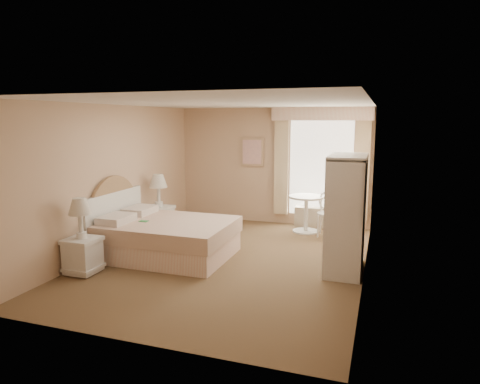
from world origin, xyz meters
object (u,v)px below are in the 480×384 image
(bed, at_px, (163,236))
(nightstand_near, at_px, (82,246))
(nightstand_far, at_px, (159,213))
(cafe_chair, at_px, (329,210))
(armoire, at_px, (346,224))
(round_table, at_px, (306,208))

(bed, bearing_deg, nightstand_near, -122.56)
(nightstand_near, relative_size, nightstand_far, 0.94)
(bed, bearing_deg, cafe_chair, 41.75)
(nightstand_near, bearing_deg, armoire, 20.58)
(bed, relative_size, nightstand_far, 1.77)
(nightstand_near, xyz_separation_m, round_table, (2.70, 3.41, 0.07))
(bed, bearing_deg, armoire, 4.86)
(bed, xyz_separation_m, round_table, (1.98, 2.29, 0.15))
(nightstand_near, height_order, round_table, nightstand_near)
(bed, relative_size, round_table, 2.82)
(bed, distance_m, nightstand_near, 1.33)
(nightstand_near, relative_size, cafe_chair, 1.26)
(nightstand_near, height_order, cafe_chair, nightstand_near)
(nightstand_far, height_order, cafe_chair, nightstand_far)
(round_table, bearing_deg, nightstand_far, -157.18)
(nightstand_near, bearing_deg, nightstand_far, 90.00)
(cafe_chair, bearing_deg, nightstand_far, -161.48)
(armoire, bearing_deg, round_table, 114.98)
(nightstand_far, xyz_separation_m, armoire, (3.65, -0.90, 0.28))
(nightstand_near, distance_m, round_table, 4.35)
(armoire, bearing_deg, nightstand_near, -159.42)
(nightstand_far, distance_m, cafe_chair, 3.32)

